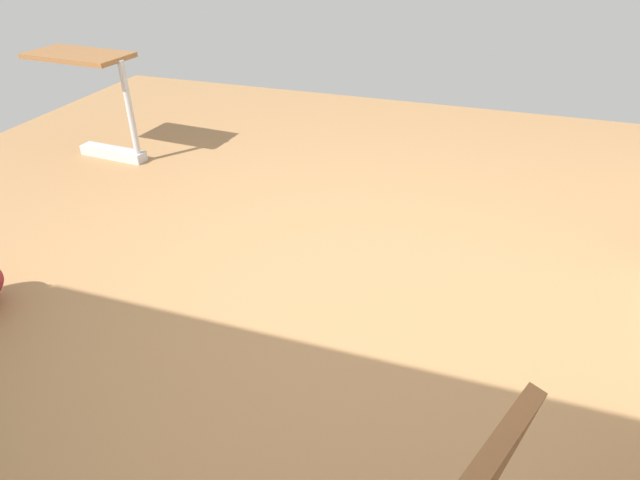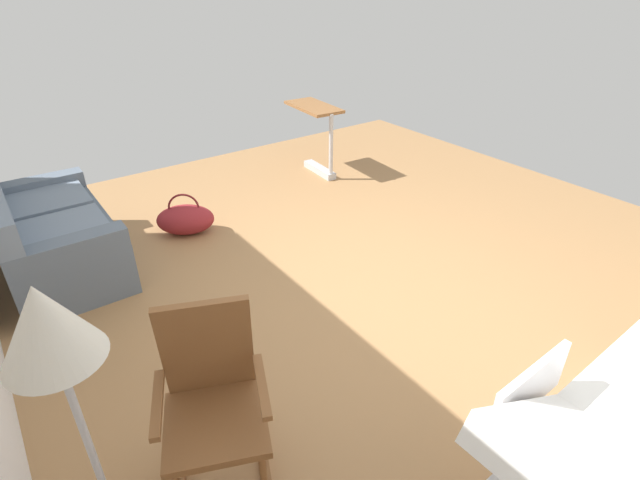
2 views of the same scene
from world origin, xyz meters
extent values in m
plane|color=#9E7247|center=(0.00, 0.00, 0.00)|extent=(7.34, 7.34, 0.00)
cube|color=#B2B5BA|center=(2.30, -1.37, 0.04)|extent=(0.61, 0.16, 0.08)
cylinder|color=black|center=(2.04, -1.36, 0.03)|extent=(0.07, 0.07, 0.06)
cylinder|color=black|center=(2.56, -1.39, 0.03)|extent=(0.07, 0.07, 0.06)
cylinder|color=#B2B5BA|center=(2.04, -1.36, 0.45)|extent=(0.05, 0.05, 0.74)
cube|color=brown|center=(2.44, -1.38, 0.82)|extent=(0.83, 0.46, 0.04)
camera|label=1|loc=(-0.66, 2.07, 1.78)|focal=30.17mm
camera|label=2|loc=(-2.42, 2.07, 2.34)|focal=26.99mm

